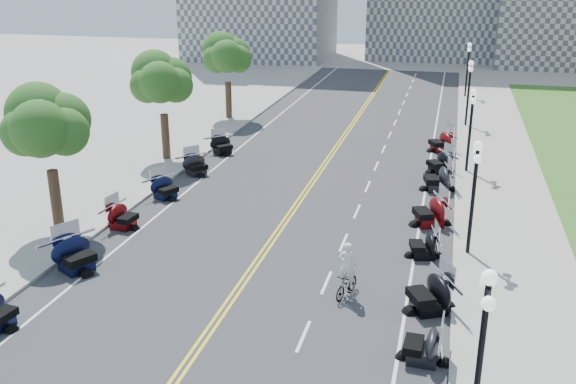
# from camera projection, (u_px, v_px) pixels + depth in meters

# --- Properties ---
(ground) EXTENTS (160.00, 160.00, 0.00)m
(ground) POSITION_uv_depth(u_px,v_px,m) (249.00, 274.00, 26.05)
(ground) COLOR gray
(road) EXTENTS (16.00, 90.00, 0.01)m
(road) POSITION_uv_depth(u_px,v_px,m) (305.00, 193.00, 35.17)
(road) COLOR #333335
(road) RESTS_ON ground
(centerline_yellow_a) EXTENTS (0.12, 90.00, 0.00)m
(centerline_yellow_a) POSITION_uv_depth(u_px,v_px,m) (302.00, 193.00, 35.20)
(centerline_yellow_a) COLOR yellow
(centerline_yellow_a) RESTS_ON road
(centerline_yellow_b) EXTENTS (0.12, 90.00, 0.00)m
(centerline_yellow_b) POSITION_uv_depth(u_px,v_px,m) (307.00, 193.00, 35.14)
(centerline_yellow_b) COLOR yellow
(centerline_yellow_b) RESTS_ON road
(edge_line_north) EXTENTS (0.12, 90.00, 0.00)m
(edge_line_north) POSITION_uv_depth(u_px,v_px,m) (423.00, 203.00, 33.67)
(edge_line_north) COLOR white
(edge_line_north) RESTS_ON road
(edge_line_south) EXTENTS (0.12, 90.00, 0.00)m
(edge_line_south) POSITION_uv_depth(u_px,v_px,m) (196.00, 184.00, 36.67)
(edge_line_south) COLOR white
(edge_line_south) RESTS_ON road
(lane_dash_5) EXTENTS (0.12, 2.00, 0.00)m
(lane_dash_5) POSITION_uv_depth(u_px,v_px,m) (303.00, 336.00, 21.64)
(lane_dash_5) COLOR white
(lane_dash_5) RESTS_ON road
(lane_dash_6) EXTENTS (0.12, 2.00, 0.00)m
(lane_dash_6) POSITION_uv_depth(u_px,v_px,m) (326.00, 282.00, 25.29)
(lane_dash_6) COLOR white
(lane_dash_6) RESTS_ON road
(lane_dash_7) EXTENTS (0.12, 2.00, 0.00)m
(lane_dash_7) POSITION_uv_depth(u_px,v_px,m) (344.00, 242.00, 28.94)
(lane_dash_7) COLOR white
(lane_dash_7) RESTS_ON road
(lane_dash_8) EXTENTS (0.12, 2.00, 0.00)m
(lane_dash_8) POSITION_uv_depth(u_px,v_px,m) (357.00, 211.00, 32.59)
(lane_dash_8) COLOR white
(lane_dash_8) RESTS_ON road
(lane_dash_9) EXTENTS (0.12, 2.00, 0.00)m
(lane_dash_9) POSITION_uv_depth(u_px,v_px,m) (368.00, 186.00, 36.24)
(lane_dash_9) COLOR white
(lane_dash_9) RESTS_ON road
(lane_dash_10) EXTENTS (0.12, 2.00, 0.00)m
(lane_dash_10) POSITION_uv_depth(u_px,v_px,m) (376.00, 166.00, 39.89)
(lane_dash_10) COLOR white
(lane_dash_10) RESTS_ON road
(lane_dash_11) EXTENTS (0.12, 2.00, 0.00)m
(lane_dash_11) POSITION_uv_depth(u_px,v_px,m) (384.00, 149.00, 43.54)
(lane_dash_11) COLOR white
(lane_dash_11) RESTS_ON road
(lane_dash_12) EXTENTS (0.12, 2.00, 0.00)m
(lane_dash_12) POSITION_uv_depth(u_px,v_px,m) (390.00, 135.00, 47.19)
(lane_dash_12) COLOR white
(lane_dash_12) RESTS_ON road
(lane_dash_13) EXTENTS (0.12, 2.00, 0.00)m
(lane_dash_13) POSITION_uv_depth(u_px,v_px,m) (395.00, 123.00, 50.84)
(lane_dash_13) COLOR white
(lane_dash_13) RESTS_ON road
(lane_dash_14) EXTENTS (0.12, 2.00, 0.00)m
(lane_dash_14) POSITION_uv_depth(u_px,v_px,m) (399.00, 112.00, 54.49)
(lane_dash_14) COLOR white
(lane_dash_14) RESTS_ON road
(lane_dash_15) EXTENTS (0.12, 2.00, 0.00)m
(lane_dash_15) POSITION_uv_depth(u_px,v_px,m) (403.00, 103.00, 58.14)
(lane_dash_15) COLOR white
(lane_dash_15) RESTS_ON road
(lane_dash_16) EXTENTS (0.12, 2.00, 0.00)m
(lane_dash_16) POSITION_uv_depth(u_px,v_px,m) (407.00, 95.00, 61.79)
(lane_dash_16) COLOR white
(lane_dash_16) RESTS_ON road
(lane_dash_17) EXTENTS (0.12, 2.00, 0.00)m
(lane_dash_17) POSITION_uv_depth(u_px,v_px,m) (410.00, 87.00, 65.44)
(lane_dash_17) COLOR white
(lane_dash_17) RESTS_ON road
(lane_dash_18) EXTENTS (0.12, 2.00, 0.00)m
(lane_dash_18) POSITION_uv_depth(u_px,v_px,m) (413.00, 81.00, 69.09)
(lane_dash_18) COLOR white
(lane_dash_18) RESTS_ON road
(lane_dash_19) EXTENTS (0.12, 2.00, 0.00)m
(lane_dash_19) POSITION_uv_depth(u_px,v_px,m) (415.00, 75.00, 72.74)
(lane_dash_19) COLOR white
(lane_dash_19) RESTS_ON road
(sidewalk_north) EXTENTS (5.00, 90.00, 0.15)m
(sidewalk_north) POSITION_uv_depth(u_px,v_px,m) (505.00, 209.00, 32.68)
(sidewalk_north) COLOR #9E9991
(sidewalk_north) RESTS_ON ground
(sidewalk_south) EXTENTS (5.00, 90.00, 0.15)m
(sidewalk_south) POSITION_uv_depth(u_px,v_px,m) (130.00, 177.00, 37.61)
(sidewalk_south) COLOR #9E9991
(sidewalk_south) RESTS_ON ground
(street_lamp_1) EXTENTS (0.50, 1.20, 4.90)m
(street_lamp_1) POSITION_uv_depth(u_px,v_px,m) (480.00, 361.00, 15.86)
(street_lamp_1) COLOR black
(street_lamp_1) RESTS_ON sidewalk_north
(street_lamp_2) EXTENTS (0.50, 1.20, 4.90)m
(street_lamp_2) POSITION_uv_depth(u_px,v_px,m) (473.00, 199.00, 26.81)
(street_lamp_2) COLOR black
(street_lamp_2) RESTS_ON sidewalk_north
(street_lamp_3) EXTENTS (0.50, 1.20, 4.90)m
(street_lamp_3) POSITION_uv_depth(u_px,v_px,m) (470.00, 131.00, 37.76)
(street_lamp_3) COLOR black
(street_lamp_3) RESTS_ON sidewalk_north
(street_lamp_4) EXTENTS (0.50, 1.20, 4.90)m
(street_lamp_4) POSITION_uv_depth(u_px,v_px,m) (468.00, 94.00, 48.71)
(street_lamp_4) COLOR black
(street_lamp_4) RESTS_ON sidewalk_north
(street_lamp_5) EXTENTS (0.50, 1.20, 4.90)m
(street_lamp_5) POSITION_uv_depth(u_px,v_px,m) (467.00, 70.00, 59.66)
(street_lamp_5) COLOR black
(street_lamp_5) RESTS_ON sidewalk_north
(tree_2) EXTENTS (4.80, 4.80, 9.20)m
(tree_2) POSITION_uv_depth(u_px,v_px,m) (47.00, 133.00, 28.63)
(tree_2) COLOR #235619
(tree_2) RESTS_ON sidewalk_south
(tree_3) EXTENTS (4.80, 4.80, 9.20)m
(tree_3) POSITION_uv_depth(u_px,v_px,m) (162.00, 86.00, 39.58)
(tree_3) COLOR #235619
(tree_3) RESTS_ON sidewalk_south
(tree_4) EXTENTS (4.80, 4.80, 9.20)m
(tree_4) POSITION_uv_depth(u_px,v_px,m) (227.00, 60.00, 50.53)
(tree_4) COLOR #235619
(tree_4) RESTS_ON sidewalk_south
(motorcycle_n_4) EXTENTS (1.95, 1.95, 1.30)m
(motorcycle_n_4) POSITION_uv_depth(u_px,v_px,m) (423.00, 343.00, 20.11)
(motorcycle_n_4) COLOR black
(motorcycle_n_4) RESTS_ON road
(motorcycle_n_5) EXTENTS (2.96, 2.96, 1.54)m
(motorcycle_n_5) POSITION_uv_depth(u_px,v_px,m) (430.00, 292.00, 23.00)
(motorcycle_n_5) COLOR black
(motorcycle_n_5) RESTS_ON road
(motorcycle_n_6) EXTENTS (2.14, 2.14, 1.26)m
(motorcycle_n_6) POSITION_uv_depth(u_px,v_px,m) (424.00, 243.00, 27.32)
(motorcycle_n_6) COLOR black
(motorcycle_n_6) RESTS_ON road
(motorcycle_n_7) EXTENTS (2.89, 2.89, 1.55)m
(motorcycle_n_7) POSITION_uv_depth(u_px,v_px,m) (430.00, 210.00, 30.63)
(motorcycle_n_7) COLOR #590A0C
(motorcycle_n_7) RESTS_ON road
(motorcycle_n_8) EXTENTS (2.65, 2.65, 1.55)m
(motorcycle_n_8) POSITION_uv_depth(u_px,v_px,m) (438.00, 177.00, 35.39)
(motorcycle_n_8) COLOR black
(motorcycle_n_8) RESTS_ON road
(motorcycle_n_9) EXTENTS (2.75, 2.75, 1.40)m
(motorcycle_n_9) POSITION_uv_depth(u_px,v_px,m) (440.00, 161.00, 38.47)
(motorcycle_n_9) COLOR black
(motorcycle_n_9) RESTS_ON road
(motorcycle_n_10) EXTENTS (2.80, 2.80, 1.47)m
(motorcycle_n_10) POSITION_uv_depth(u_px,v_px,m) (441.00, 141.00, 42.85)
(motorcycle_n_10) COLOR #590A0C
(motorcycle_n_10) RESTS_ON road
(motorcycle_s_5) EXTENTS (3.03, 3.03, 1.56)m
(motorcycle_s_5) POSITION_uv_depth(u_px,v_px,m) (75.00, 253.00, 26.08)
(motorcycle_s_5) COLOR black
(motorcycle_s_5) RESTS_ON road
(motorcycle_s_6) EXTENTS (2.07, 2.07, 1.31)m
(motorcycle_s_6) POSITION_uv_depth(u_px,v_px,m) (122.00, 215.00, 30.36)
(motorcycle_s_6) COLOR #590A0C
(motorcycle_s_6) RESTS_ON road
(motorcycle_s_7) EXTENTS (2.51, 2.51, 1.29)m
(motorcycle_s_7) POSITION_uv_depth(u_px,v_px,m) (165.00, 187.00, 34.26)
(motorcycle_s_7) COLOR black
(motorcycle_s_7) RESTS_ON road
(motorcycle_s_8) EXTENTS (2.67, 2.67, 1.33)m
(motorcycle_s_8) POSITION_uv_depth(u_px,v_px,m) (196.00, 164.00, 38.10)
(motorcycle_s_8) COLOR black
(motorcycle_s_8) RESTS_ON road
(motorcycle_s_9) EXTENTS (2.67, 2.67, 1.32)m
(motorcycle_s_9) POSITION_uv_depth(u_px,v_px,m) (222.00, 144.00, 42.30)
(motorcycle_s_9) COLOR black
(motorcycle_s_9) RESTS_ON road
(bicycle) EXTENTS (0.94, 1.69, 0.98)m
(bicycle) POSITION_uv_depth(u_px,v_px,m) (347.00, 285.00, 24.10)
(bicycle) COLOR #A51414
(bicycle) RESTS_ON road
(cyclist_rider) EXTENTS (0.68, 0.45, 1.87)m
(cyclist_rider) POSITION_uv_depth(u_px,v_px,m) (348.00, 250.00, 23.63)
(cyclist_rider) COLOR beige
(cyclist_rider) RESTS_ON bicycle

